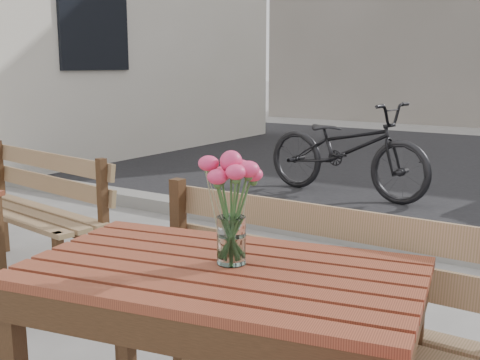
% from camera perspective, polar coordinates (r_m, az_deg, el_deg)
% --- Properties ---
extents(main_table, '(1.36, 0.95, 0.77)m').
position_cam_1_polar(main_table, '(1.95, -1.84, -11.70)').
color(main_table, maroon).
rests_on(main_table, ground).
extents(main_bench, '(1.49, 0.45, 0.92)m').
position_cam_1_polar(main_bench, '(2.28, 6.41, -10.53)').
color(main_bench, olive).
rests_on(main_bench, ground).
extents(main_vase, '(0.20, 0.20, 0.36)m').
position_cam_1_polar(main_vase, '(1.88, -0.84, -1.37)').
color(main_vase, white).
rests_on(main_vase, main_table).
extents(second_bench, '(1.43, 0.61, 0.86)m').
position_cam_1_polar(second_bench, '(4.19, -18.75, -1.59)').
color(second_bench, olive).
rests_on(second_bench, ground).
extents(bicycle, '(1.99, 0.92, 1.01)m').
position_cam_1_polar(bicycle, '(6.47, 10.04, 2.95)').
color(bicycle, black).
rests_on(bicycle, ground).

